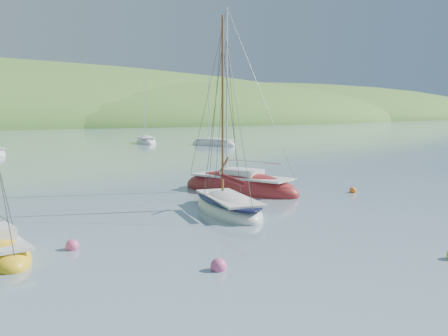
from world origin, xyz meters
TOP-DOWN VIEW (x-y plane):
  - ground at (0.00, 0.00)m, footprint 700.00×700.00m
  - daysailer_white at (1.20, 7.14)m, footprint 4.02×6.75m
  - sloop_red at (5.08, 11.34)m, footprint 4.93×8.20m
  - distant_sloop_b at (20.45, 54.05)m, footprint 4.91×7.98m
  - distant_sloop_d at (25.88, 44.60)m, footprint 4.63×7.54m
  - mooring_buoys at (-2.76, 3.20)m, footprint 23.33×12.33m

SIDE VIEW (x-z plane):
  - ground at x=0.00m, z-range 0.00..0.00m
  - mooring_buoys at x=-2.76m, z-range -0.12..0.36m
  - distant_sloop_d at x=25.88m, z-range -4.90..5.25m
  - distant_sloop_b at x=20.45m, z-range -5.19..5.55m
  - sloop_red at x=5.08m, z-range -5.52..5.96m
  - daysailer_white at x=1.20m, z-range -4.66..5.10m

